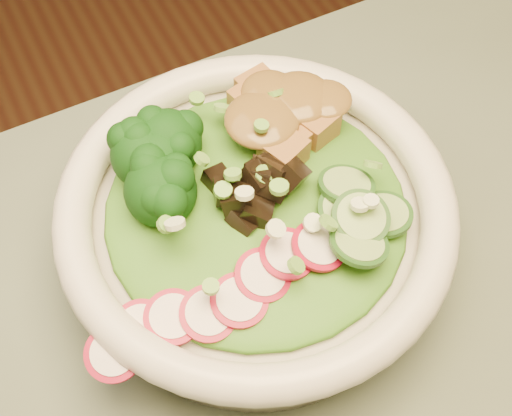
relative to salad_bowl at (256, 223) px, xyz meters
name	(u,v)px	position (x,y,z in m)	size (l,w,h in m)	color
salad_bowl	(256,223)	(0.00, 0.00, 0.00)	(0.28, 0.28, 0.07)	silver
lettuce_bed	(256,207)	(0.00, 0.00, 0.02)	(0.21, 0.21, 0.02)	#2B6415
broccoli_florets	(163,178)	(-0.05, 0.04, 0.04)	(0.08, 0.07, 0.05)	black
radish_slices	(235,293)	(-0.04, -0.05, 0.03)	(0.11, 0.04, 0.02)	maroon
cucumber_slices	(354,219)	(0.05, -0.04, 0.03)	(0.07, 0.07, 0.04)	#8CB464
mushroom_heap	(260,181)	(0.01, 0.01, 0.04)	(0.07, 0.07, 0.04)	black
tofu_cubes	(280,124)	(0.04, 0.05, 0.03)	(0.09, 0.06, 0.04)	olive
peanut_sauce	(280,112)	(0.04, 0.05, 0.05)	(0.07, 0.06, 0.02)	brown
scallion_garnish	(256,187)	(0.00, 0.00, 0.05)	(0.20, 0.20, 0.02)	#6EB03E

